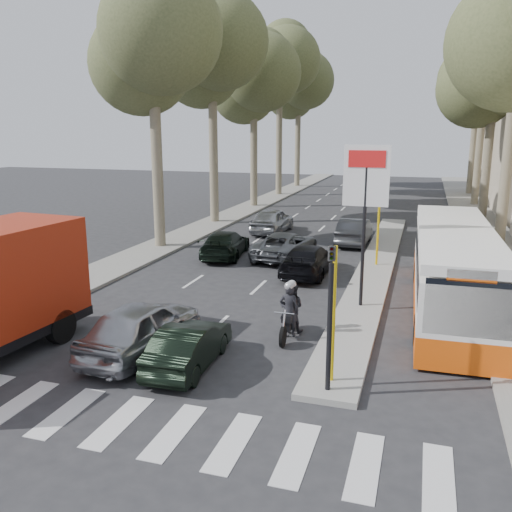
{
  "coord_description": "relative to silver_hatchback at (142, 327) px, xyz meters",
  "views": [
    {
      "loc": [
        5.11,
        -13.1,
        6.12
      ],
      "look_at": [
        -0.58,
        5.14,
        1.6
      ],
      "focal_mm": 38.0,
      "sensor_mm": 36.0,
      "label": 1
    }
  ],
  "objects": [
    {
      "name": "tree_l_a",
      "position": [
        -5.75,
        12.66,
        9.63
      ],
      "size": [
        7.4,
        7.2,
        14.1
      ],
      "color": "#6B604C",
      "rests_on": "ground"
    },
    {
      "name": "queue_car_e",
      "position": [
        -1.88,
        11.59,
        -0.12
      ],
      "size": [
        2.33,
        4.59,
        1.28
      ],
      "primitive_type": "imported",
      "rotation": [
        0.0,
        0.0,
        3.27
      ],
      "color": "black",
      "rests_on": "ground"
    },
    {
      "name": "tree_r_c",
      "position": [
        11.15,
        26.66,
        8.94
      ],
      "size": [
        7.4,
        7.2,
        13.32
      ],
      "color": "#6B604C",
      "rests_on": "ground"
    },
    {
      "name": "motorcycle",
      "position": [
        3.62,
        2.49,
        0.04
      ],
      "size": [
        0.74,
        2.05,
        1.74
      ],
      "rotation": [
        0.0,
        0.0,
        0.02
      ],
      "color": "black",
      "rests_on": "ground"
    },
    {
      "name": "queue_car_c",
      "position": [
        -1.38,
        18.26,
        0.0
      ],
      "size": [
        1.88,
        4.48,
        1.51
      ],
      "primitive_type": "imported",
      "rotation": [
        0.0,
        0.0,
        3.12
      ],
      "color": "#999CA1",
      "rests_on": "ground"
    },
    {
      "name": "tree_l_b",
      "position": [
        -5.85,
        20.66,
        10.32
      ],
      "size": [
        7.4,
        7.2,
        14.88
      ],
      "color": "#6B604C",
      "rests_on": "ground"
    },
    {
      "name": "queue_car_b",
      "position": [
        2.68,
        9.55,
        -0.11
      ],
      "size": [
        1.91,
        4.49,
        1.29
      ],
      "primitive_type": "imported",
      "rotation": [
        0.0,
        0.0,
        3.12
      ],
      "color": "black",
      "rests_on": "ground"
    },
    {
      "name": "tree_r_e",
      "position": [
        11.35,
        42.66,
        9.63
      ],
      "size": [
        7.4,
        7.2,
        14.1
      ],
      "color": "#6B604C",
      "rests_on": "ground"
    },
    {
      "name": "sidewalk_right",
      "position": [
        10.72,
        25.55,
        -0.69
      ],
      "size": [
        3.2,
        70.0,
        0.12
      ],
      "primitive_type": "cube",
      "color": "gray",
      "rests_on": "ground"
    },
    {
      "name": "median_left",
      "position": [
        -5.88,
        28.55,
        -0.69
      ],
      "size": [
        2.4,
        64.0,
        0.12
      ],
      "primitive_type": "cube",
      "color": "gray",
      "rests_on": "ground"
    },
    {
      "name": "traffic_light_island",
      "position": [
        5.37,
        -0.95,
        1.73
      ],
      "size": [
        0.16,
        0.41,
        3.6
      ],
      "color": "black",
      "rests_on": "ground"
    },
    {
      "name": "city_bus",
      "position": [
        8.32,
        6.43,
        0.77
      ],
      "size": [
        2.66,
        11.04,
        2.89
      ],
      "rotation": [
        0.0,
        0.0,
        0.02
      ],
      "color": "#EC530D",
      "rests_on": "ground"
    },
    {
      "name": "silver_hatchback",
      "position": [
        0.0,
        0.0,
        0.0
      ],
      "size": [
        2.04,
        4.53,
        1.51
      ],
      "primitive_type": "imported",
      "rotation": [
        0.0,
        0.0,
        3.08
      ],
      "color": "#AFB1B8",
      "rests_on": "ground"
    },
    {
      "name": "tree_l_e",
      "position": [
        -5.85,
        44.66,
        9.97
      ],
      "size": [
        7.4,
        7.2,
        14.49
      ],
      "color": "#6B604C",
      "rests_on": "ground"
    },
    {
      "name": "ground",
      "position": [
        2.12,
        0.55,
        -0.75
      ],
      "size": [
        120.0,
        120.0,
        0.0
      ],
      "primitive_type": "plane",
      "color": "#28282B",
      "rests_on": "ground"
    },
    {
      "name": "traffic_island",
      "position": [
        5.37,
        11.55,
        -0.67
      ],
      "size": [
        1.5,
        26.0,
        0.16
      ],
      "primitive_type": "cube",
      "color": "gray",
      "rests_on": "ground"
    },
    {
      "name": "queue_car_d",
      "position": [
        3.76,
        16.47,
        -0.05
      ],
      "size": [
        1.57,
        4.3,
        1.41
      ],
      "primitive_type": "imported",
      "rotation": [
        0.0,
        0.0,
        3.12
      ],
      "color": "#46484D",
      "rests_on": "ground"
    },
    {
      "name": "tree_l_d",
      "position": [
        -5.75,
        36.66,
        11.01
      ],
      "size": [
        7.4,
        7.2,
        15.66
      ],
      "color": "#6B604C",
      "rests_on": "ground"
    },
    {
      "name": "tree_l_c",
      "position": [
        -5.65,
        28.66,
        9.28
      ],
      "size": [
        7.4,
        7.2,
        13.71
      ],
      "color": "#6B604C",
      "rests_on": "ground"
    },
    {
      "name": "billboard",
      "position": [
        5.37,
        5.55,
        2.95
      ],
      "size": [
        1.5,
        12.1,
        5.6
      ],
      "color": "yellow",
      "rests_on": "ground"
    },
    {
      "name": "dark_hatchback",
      "position": [
        1.62,
        -0.45,
        -0.17
      ],
      "size": [
        1.37,
        3.59,
        1.17
      ],
      "primitive_type": "imported",
      "rotation": [
        0.0,
        0.0,
        3.18
      ],
      "color": "black",
      "rests_on": "ground"
    },
    {
      "name": "tree_r_d",
      "position": [
        11.25,
        34.66,
        10.32
      ],
      "size": [
        7.4,
        7.2,
        14.88
      ],
      "color": "#6B604C",
      "rests_on": "ground"
    },
    {
      "name": "queue_car_a",
      "position": [
        1.02,
        12.08,
        -0.11
      ],
      "size": [
        2.55,
        4.83,
        1.29
      ],
      "primitive_type": "imported",
      "rotation": [
        0.0,
        0.0,
        3.05
      ],
      "color": "#52565A",
      "rests_on": "ground"
    }
  ]
}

